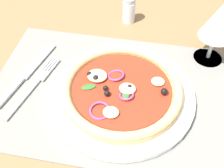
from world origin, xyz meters
TOP-DOWN VIEW (x-y plane):
  - ground_plane at (0.00, 0.00)cm, footprint 190.00×140.00cm
  - placemat at (0.00, 0.00)cm, footprint 47.69×33.67cm
  - plate at (3.05, -0.95)cm, footprint 28.62×28.62cm
  - pizza at (3.00, -0.97)cm, footprint 23.48×23.48cm
  - fork at (-15.02, -0.88)cm, footprint 5.69×17.85cm
  - knife at (-17.84, 1.70)cm, footprint 6.18×19.85cm
  - wine_glass at (20.40, 13.99)cm, footprint 7.20×7.20cm
  - pepper_shaker at (0.67, 24.65)cm, footprint 3.20×3.20cm

SIDE VIEW (x-z plane):
  - ground_plane at x=0.00cm, z-range -2.40..0.00cm
  - placemat at x=0.00cm, z-range 0.00..0.40cm
  - fork at x=-15.02cm, z-range 0.40..0.84cm
  - knife at x=-17.84cm, z-range 0.35..0.96cm
  - plate at x=3.05cm, z-range 0.40..1.63cm
  - pizza at x=3.00cm, z-range 1.38..4.05cm
  - pepper_shaker at x=0.67cm, z-range -0.10..6.60cm
  - wine_glass at x=20.40cm, z-range 2.74..17.64cm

